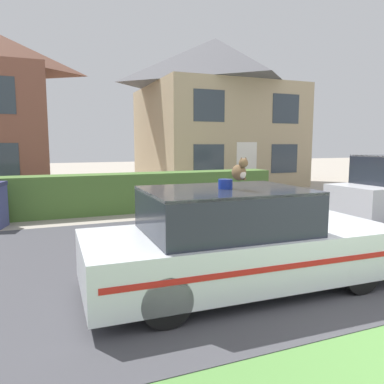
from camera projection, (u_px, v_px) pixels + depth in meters
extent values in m
cube|color=#424247|center=(236.00, 249.00, 7.26)|extent=(28.00, 6.70, 0.01)
cube|color=#4C7233|center=(134.00, 192.00, 11.28)|extent=(8.94, 0.87, 1.15)
cylinder|color=black|center=(359.00, 271.00, 5.08)|extent=(0.60, 0.22, 0.60)
cylinder|color=black|center=(291.00, 243.00, 6.52)|extent=(0.60, 0.22, 0.60)
cylinder|color=black|center=(166.00, 301.00, 4.12)|extent=(0.60, 0.22, 0.60)
cylinder|color=black|center=(136.00, 260.00, 5.57)|extent=(0.60, 0.22, 0.60)
cube|color=silver|center=(243.00, 252.00, 5.30)|extent=(4.47, 1.88, 0.66)
cube|color=#232833|center=(225.00, 210.00, 5.12)|extent=(2.21, 1.64, 0.59)
cube|color=silver|center=(225.00, 190.00, 5.08)|extent=(2.21, 1.64, 0.04)
cube|color=red|center=(278.00, 268.00, 4.47)|extent=(4.20, 0.13, 0.07)
cube|color=red|center=(217.00, 235.00, 6.11)|extent=(4.20, 0.13, 0.07)
cylinder|color=#1933A5|center=(225.00, 184.00, 5.07)|extent=(0.20, 0.20, 0.13)
ellipsoid|color=brown|center=(239.00, 172.00, 4.87)|extent=(0.18, 0.25, 0.21)
ellipsoid|color=beige|center=(243.00, 174.00, 4.79)|extent=(0.09, 0.07, 0.12)
sphere|color=brown|center=(243.00, 163.00, 4.76)|extent=(0.12, 0.12, 0.12)
cone|color=brown|center=(241.00, 159.00, 4.74)|extent=(0.05, 0.05, 0.05)
cone|color=brown|center=(246.00, 159.00, 4.76)|extent=(0.05, 0.05, 0.05)
cylinder|color=brown|center=(241.00, 178.00, 4.99)|extent=(0.05, 0.20, 0.04)
cylinder|color=black|center=(346.00, 207.00, 10.26)|extent=(0.62, 0.22, 0.61)
cube|color=tan|center=(215.00, 136.00, 19.34)|extent=(6.89, 6.78, 4.85)
pyramid|color=#56565B|center=(215.00, 63.00, 18.88)|extent=(7.24, 7.12, 2.43)
cube|color=white|center=(247.00, 166.00, 16.36)|extent=(1.00, 0.02, 2.10)
cube|color=#333D47|center=(209.00, 160.00, 15.65)|extent=(1.40, 0.02, 1.30)
cube|color=#333D47|center=(284.00, 159.00, 17.06)|extent=(1.40, 0.02, 1.30)
cube|color=#333D47|center=(209.00, 106.00, 15.36)|extent=(1.40, 0.02, 1.30)
cube|color=#333D47|center=(286.00, 109.00, 16.78)|extent=(1.40, 0.02, 1.30)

